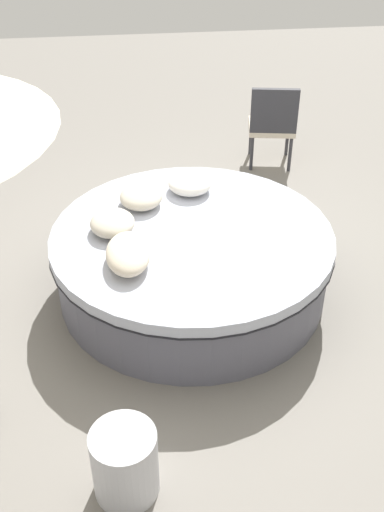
{
  "coord_description": "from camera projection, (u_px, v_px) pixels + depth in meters",
  "views": [
    {
      "loc": [
        -4.07,
        0.49,
        3.28
      ],
      "look_at": [
        0.0,
        0.0,
        0.36
      ],
      "focal_mm": 42.34,
      "sensor_mm": 36.0,
      "label": 1
    }
  ],
  "objects": [
    {
      "name": "throw_pillow_2",
      "position": [
        112.0,
        223.0,
        4.86
      ],
      "size": [
        0.41,
        0.36,
        0.15
      ],
      "primitive_type": "ellipsoid",
      "color": "beige",
      "rests_on": "round_bed"
    },
    {
      "name": "ground_plane",
      "position": [
        192.0,
        289.0,
        5.24
      ],
      "size": [
        16.0,
        16.0,
        0.0
      ],
      "primitive_type": "plane",
      "color": "gray"
    },
    {
      "name": "patio_chair",
      "position": [
        273.0,
        121.0,
        6.82
      ],
      "size": [
        0.58,
        0.6,
        0.98
      ],
      "rotation": [
        0.0,
        0.0,
        4.54
      ],
      "color": "#333338",
      "rests_on": "ground_plane"
    },
    {
      "name": "throw_pillow_1",
      "position": [
        141.0,
        197.0,
        5.21
      ],
      "size": [
        0.42,
        0.37,
        0.15
      ],
      "primitive_type": "ellipsoid",
      "color": "beige",
      "rests_on": "round_bed"
    },
    {
      "name": "side_table",
      "position": [
        125.0,
        463.0,
        3.53
      ],
      "size": [
        0.39,
        0.39,
        0.48
      ],
      "primitive_type": "cylinder",
      "color": "#B7B7BC",
      "rests_on": "ground_plane"
    },
    {
      "name": "round_bed",
      "position": [
        192.0,
        261.0,
        5.06
      ],
      "size": [
        2.32,
        2.32,
        0.6
      ],
      "color": "#595966",
      "rests_on": "ground_plane"
    },
    {
      "name": "throw_pillow_0",
      "position": [
        190.0,
        183.0,
        5.4
      ],
      "size": [
        0.41,
        0.39,
        0.15
      ],
      "primitive_type": "ellipsoid",
      "color": "white",
      "rests_on": "round_bed"
    },
    {
      "name": "throw_pillow_3",
      "position": [
        128.0,
        254.0,
        4.5
      ],
      "size": [
        0.55,
        0.33,
        0.17
      ],
      "primitive_type": "ellipsoid",
      "color": "beige",
      "rests_on": "round_bed"
    }
  ]
}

